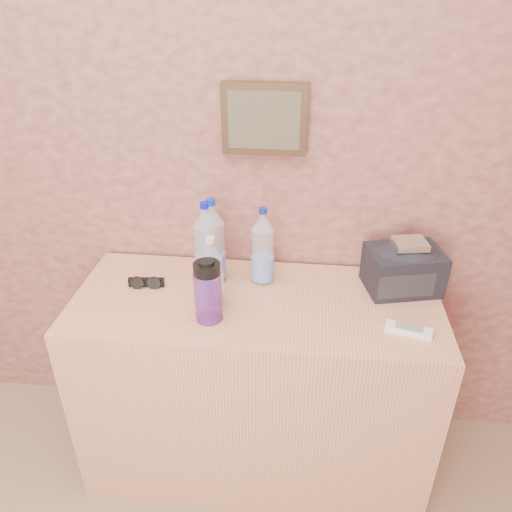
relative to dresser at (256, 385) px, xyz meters
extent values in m
plane|color=tan|center=(-0.30, 0.29, 0.94)|extent=(4.00, 0.00, 4.00)
cube|color=#A17453|center=(0.00, 0.00, 0.00)|extent=(1.32, 0.55, 0.82)
cylinder|color=white|center=(-0.17, 0.13, 0.56)|extent=(0.09, 0.09, 0.29)
cylinder|color=#082A9C|center=(-0.17, 0.13, 0.73)|extent=(0.03, 0.03, 0.02)
cylinder|color=white|center=(0.01, 0.13, 0.54)|extent=(0.08, 0.08, 0.26)
cylinder|color=#0F1E93|center=(0.01, 0.13, 0.70)|extent=(0.03, 0.03, 0.02)
cylinder|color=white|center=(-0.20, 0.12, 0.55)|extent=(0.09, 0.09, 0.28)
cylinder|color=#0D13AF|center=(-0.20, 0.12, 0.72)|extent=(0.03, 0.03, 0.02)
cylinder|color=silver|center=(-0.15, -0.03, 0.53)|extent=(0.08, 0.08, 0.23)
cylinder|color=silver|center=(-0.15, -0.03, 0.66)|extent=(0.03, 0.03, 0.02)
cylinder|color=#66269D|center=(-0.15, -0.12, 0.50)|extent=(0.09, 0.09, 0.18)
cylinder|color=black|center=(-0.15, -0.12, 0.62)|extent=(0.09, 0.09, 0.05)
cube|color=white|center=(0.51, -0.13, 0.42)|extent=(0.16, 0.08, 0.02)
cube|color=white|center=(0.53, 0.14, 0.60)|extent=(0.13, 0.11, 0.02)
camera|label=1|loc=(0.16, -1.46, 1.44)|focal=35.00mm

